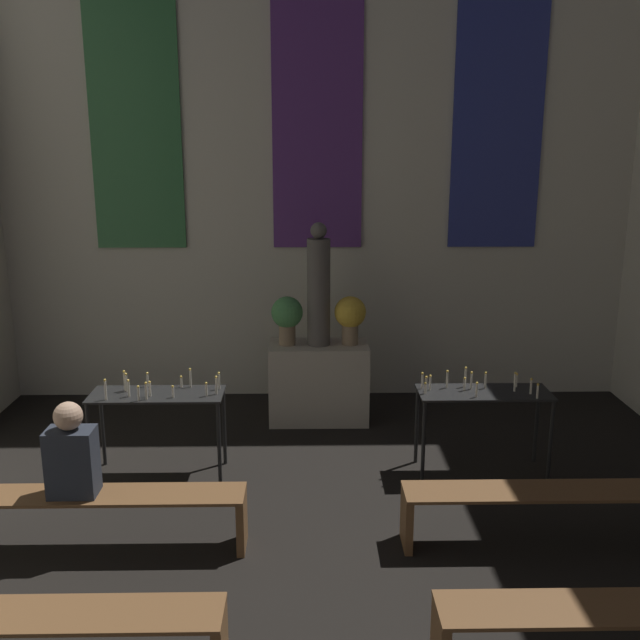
# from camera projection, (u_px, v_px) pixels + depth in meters

# --- Properties ---
(wall_back) EXTENTS (7.72, 0.16, 5.84)m
(wall_back) POSITION_uv_depth(u_px,v_px,m) (317.00, 155.00, 8.38)
(wall_back) COLOR beige
(wall_back) RESTS_ON ground_plane
(altar) EXTENTS (1.11, 0.57, 0.90)m
(altar) POSITION_uv_depth(u_px,v_px,m) (319.00, 382.00, 8.06)
(altar) COLOR #BCB29E
(altar) RESTS_ON ground_plane
(statue) EXTENTS (0.25, 0.25, 1.36)m
(statue) POSITION_uv_depth(u_px,v_px,m) (319.00, 288.00, 7.80)
(statue) COLOR #5B5651
(statue) RESTS_ON altar
(flower_vase_left) EXTENTS (0.35, 0.35, 0.54)m
(flower_vase_left) POSITION_uv_depth(u_px,v_px,m) (287.00, 316.00, 7.87)
(flower_vase_left) COLOR #937A5B
(flower_vase_left) RESTS_ON altar
(flower_vase_right) EXTENTS (0.35, 0.35, 0.54)m
(flower_vase_right) POSITION_uv_depth(u_px,v_px,m) (350.00, 316.00, 7.88)
(flower_vase_right) COLOR #937A5B
(flower_vase_right) RESTS_ON altar
(candle_rack_left) EXTENTS (1.24, 0.48, 1.01)m
(candle_rack_left) POSITION_uv_depth(u_px,v_px,m) (157.00, 404.00, 6.65)
(candle_rack_left) COLOR black
(candle_rack_left) RESTS_ON ground_plane
(candle_rack_right) EXTENTS (1.24, 0.48, 1.01)m
(candle_rack_right) POSITION_uv_depth(u_px,v_px,m) (483.00, 402.00, 6.71)
(candle_rack_right) COLOR black
(candle_rack_right) RESTS_ON ground_plane
(pew_third_left) EXTENTS (2.29, 0.36, 0.47)m
(pew_third_left) POSITION_uv_depth(u_px,v_px,m) (25.00, 631.00, 4.08)
(pew_third_left) COLOR brown
(pew_third_left) RESTS_ON ground_plane
(pew_third_right) EXTENTS (2.29, 0.36, 0.47)m
(pew_third_right) POSITION_uv_depth(u_px,v_px,m) (632.00, 624.00, 4.15)
(pew_third_right) COLOR brown
(pew_third_right) RESTS_ON ground_plane
(pew_back_left) EXTENTS (2.29, 0.36, 0.47)m
(pew_back_left) POSITION_uv_depth(u_px,v_px,m) (96.00, 508.00, 5.48)
(pew_back_left) COLOR brown
(pew_back_left) RESTS_ON ground_plane
(pew_back_right) EXTENTS (2.29, 0.36, 0.47)m
(pew_back_right) POSITION_uv_depth(u_px,v_px,m) (550.00, 503.00, 5.54)
(pew_back_right) COLOR brown
(pew_back_right) RESTS_ON ground_plane
(person_seated) EXTENTS (0.36, 0.24, 0.74)m
(person_seated) POSITION_uv_depth(u_px,v_px,m) (71.00, 454.00, 5.37)
(person_seated) COLOR #282D38
(person_seated) RESTS_ON pew_back_left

